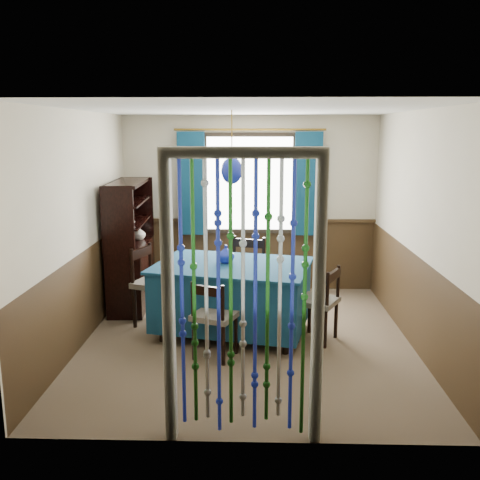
{
  "coord_description": "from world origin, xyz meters",
  "views": [
    {
      "loc": [
        0.09,
        -5.61,
        2.29
      ],
      "look_at": [
        -0.09,
        0.25,
        1.08
      ],
      "focal_mm": 40.0,
      "sensor_mm": 36.0,
      "label": 1
    }
  ],
  "objects_px": {
    "chair_right": "(320,302)",
    "bowl_shelf": "(128,223)",
    "chair_left": "(154,283)",
    "vase_sideboard": "(139,232)",
    "sideboard": "(131,262)",
    "chair_far": "(245,274)",
    "pendant_lamp": "(232,170)",
    "vase_table": "(226,255)",
    "chair_near": "(214,317)",
    "dining_table": "(232,294)"
  },
  "relations": [
    {
      "from": "chair_left",
      "to": "vase_sideboard",
      "type": "distance_m",
      "value": 1.18
    },
    {
      "from": "pendant_lamp",
      "to": "vase_table",
      "type": "xyz_separation_m",
      "value": [
        -0.07,
        0.06,
        -0.95
      ]
    },
    {
      "from": "chair_right",
      "to": "vase_sideboard",
      "type": "height_order",
      "value": "vase_sideboard"
    },
    {
      "from": "chair_near",
      "to": "chair_right",
      "type": "distance_m",
      "value": 1.23
    },
    {
      "from": "dining_table",
      "to": "chair_far",
      "type": "distance_m",
      "value": 0.73
    },
    {
      "from": "chair_left",
      "to": "vase_sideboard",
      "type": "height_order",
      "value": "vase_sideboard"
    },
    {
      "from": "chair_near",
      "to": "pendant_lamp",
      "type": "height_order",
      "value": "pendant_lamp"
    },
    {
      "from": "chair_left",
      "to": "sideboard",
      "type": "xyz_separation_m",
      "value": [
        -0.44,
        0.73,
        0.07
      ]
    },
    {
      "from": "dining_table",
      "to": "chair_far",
      "type": "height_order",
      "value": "chair_far"
    },
    {
      "from": "chair_right",
      "to": "pendant_lamp",
      "type": "xyz_separation_m",
      "value": [
        -0.97,
        0.2,
        1.42
      ]
    },
    {
      "from": "chair_far",
      "to": "sideboard",
      "type": "distance_m",
      "value": 1.55
    },
    {
      "from": "chair_right",
      "to": "chair_far",
      "type": "bearing_deg",
      "value": 70.44
    },
    {
      "from": "sideboard",
      "to": "vase_sideboard",
      "type": "distance_m",
      "value": 0.47
    },
    {
      "from": "chair_far",
      "to": "sideboard",
      "type": "bearing_deg",
      "value": 6.09
    },
    {
      "from": "pendant_lamp",
      "to": "chair_near",
      "type": "bearing_deg",
      "value": -102.95
    },
    {
      "from": "chair_near",
      "to": "pendant_lamp",
      "type": "distance_m",
      "value": 1.59
    },
    {
      "from": "dining_table",
      "to": "chair_right",
      "type": "relative_size",
      "value": 2.27
    },
    {
      "from": "sideboard",
      "to": "chair_right",
      "type": "bearing_deg",
      "value": -30.07
    },
    {
      "from": "vase_sideboard",
      "to": "chair_near",
      "type": "bearing_deg",
      "value": -59.57
    },
    {
      "from": "chair_near",
      "to": "chair_left",
      "type": "distance_m",
      "value": 1.25
    },
    {
      "from": "chair_near",
      "to": "vase_table",
      "type": "relative_size",
      "value": 4.44
    },
    {
      "from": "vase_table",
      "to": "chair_left",
      "type": "bearing_deg",
      "value": 166.14
    },
    {
      "from": "chair_far",
      "to": "sideboard",
      "type": "relative_size",
      "value": 0.58
    },
    {
      "from": "chair_left",
      "to": "bowl_shelf",
      "type": "distance_m",
      "value": 0.87
    },
    {
      "from": "dining_table",
      "to": "chair_near",
      "type": "relative_size",
      "value": 2.31
    },
    {
      "from": "chair_right",
      "to": "sideboard",
      "type": "height_order",
      "value": "sideboard"
    },
    {
      "from": "dining_table",
      "to": "vase_table",
      "type": "bearing_deg",
      "value": 153.38
    },
    {
      "from": "vase_sideboard",
      "to": "vase_table",
      "type": "bearing_deg",
      "value": -44.86
    },
    {
      "from": "chair_right",
      "to": "bowl_shelf",
      "type": "height_order",
      "value": "bowl_shelf"
    },
    {
      "from": "chair_near",
      "to": "chair_left",
      "type": "relative_size",
      "value": 0.87
    },
    {
      "from": "chair_right",
      "to": "chair_near",
      "type": "bearing_deg",
      "value": 141.23
    },
    {
      "from": "chair_far",
      "to": "bowl_shelf",
      "type": "bearing_deg",
      "value": 17.13
    },
    {
      "from": "chair_far",
      "to": "vase_sideboard",
      "type": "distance_m",
      "value": 1.63
    },
    {
      "from": "dining_table",
      "to": "pendant_lamp",
      "type": "distance_m",
      "value": 1.39
    },
    {
      "from": "vase_sideboard",
      "to": "bowl_shelf",
      "type": "bearing_deg",
      "value": -90.0
    },
    {
      "from": "pendant_lamp",
      "to": "bowl_shelf",
      "type": "xyz_separation_m",
      "value": [
        -1.33,
        0.71,
        -0.71
      ]
    },
    {
      "from": "sideboard",
      "to": "vase_table",
      "type": "height_order",
      "value": "sideboard"
    },
    {
      "from": "chair_near",
      "to": "bowl_shelf",
      "type": "bearing_deg",
      "value": 151.83
    },
    {
      "from": "pendant_lamp",
      "to": "bowl_shelf",
      "type": "bearing_deg",
      "value": 151.98
    },
    {
      "from": "chair_left",
      "to": "sideboard",
      "type": "height_order",
      "value": "sideboard"
    },
    {
      "from": "chair_far",
      "to": "bowl_shelf",
      "type": "height_order",
      "value": "bowl_shelf"
    },
    {
      "from": "chair_left",
      "to": "bowl_shelf",
      "type": "xyz_separation_m",
      "value": [
        -0.38,
        0.43,
        0.65
      ]
    },
    {
      "from": "pendant_lamp",
      "to": "vase_sideboard",
      "type": "distance_m",
      "value": 2.09
    },
    {
      "from": "chair_left",
      "to": "pendant_lamp",
      "type": "relative_size",
      "value": 1.21
    },
    {
      "from": "vase_table",
      "to": "dining_table",
      "type": "bearing_deg",
      "value": -39.18
    },
    {
      "from": "dining_table",
      "to": "pendant_lamp",
      "type": "bearing_deg",
      "value": -133.75
    },
    {
      "from": "chair_left",
      "to": "vase_sideboard",
      "type": "relative_size",
      "value": 4.8
    },
    {
      "from": "chair_left",
      "to": "vase_table",
      "type": "distance_m",
      "value": 0.99
    },
    {
      "from": "sideboard",
      "to": "chair_far",
      "type": "bearing_deg",
      "value": -13.77
    },
    {
      "from": "sideboard",
      "to": "bowl_shelf",
      "type": "xyz_separation_m",
      "value": [
        0.06,
        -0.3,
        0.57
      ]
    }
  ]
}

